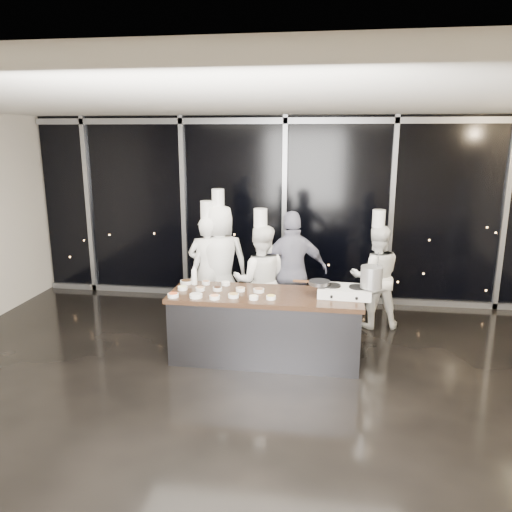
{
  "coord_description": "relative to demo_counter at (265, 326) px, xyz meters",
  "views": [
    {
      "loc": [
        0.78,
        -5.14,
        2.9
      ],
      "look_at": [
        -0.17,
        1.2,
        1.32
      ],
      "focal_mm": 35.0,
      "sensor_mm": 36.0,
      "label": 1
    }
  ],
  "objects": [
    {
      "name": "chef_left",
      "position": [
        -0.89,
        1.29,
        0.49
      ],
      "size": [
        1.07,
        0.91,
        2.09
      ],
      "rotation": [
        0.0,
        0.0,
        3.57
      ],
      "color": "white",
      "rests_on": "ground"
    },
    {
      "name": "chef_right",
      "position": [
        1.49,
        1.39,
        0.35
      ],
      "size": [
        0.85,
        0.71,
        1.81
      ],
      "rotation": [
        0.0,
        0.0,
        3.3
      ],
      "color": "white",
      "rests_on": "ground"
    },
    {
      "name": "ground",
      "position": [
        0.0,
        -0.9,
        -0.45
      ],
      "size": [
        9.0,
        9.0,
        0.0
      ],
      "primitive_type": "plane",
      "color": "black",
      "rests_on": "ground"
    },
    {
      "name": "frying_pan",
      "position": [
        0.67,
        0.05,
        0.61
      ],
      "size": [
        0.48,
        0.29,
        0.05
      ],
      "rotation": [
        0.0,
        0.0,
        -0.06
      ],
      "color": "slate",
      "rests_on": "stove"
    },
    {
      "name": "demo_counter",
      "position": [
        0.0,
        0.0,
        0.0
      ],
      "size": [
        2.46,
        0.86,
        0.9
      ],
      "color": "#353439",
      "rests_on": "ground"
    },
    {
      "name": "window_wall",
      "position": [
        0.0,
        2.53,
        1.14
      ],
      "size": [
        8.9,
        0.11,
        3.2
      ],
      "color": "black",
      "rests_on": "ground"
    },
    {
      "name": "guest",
      "position": [
        0.27,
        1.01,
        0.46
      ],
      "size": [
        1.16,
        0.79,
        1.82
      ],
      "rotation": [
        0.0,
        0.0,
        3.5
      ],
      "color": "#16153B",
      "rests_on": "ground"
    },
    {
      "name": "stove",
      "position": [
        1.0,
        0.05,
        0.51
      ],
      "size": [
        0.68,
        0.45,
        0.14
      ],
      "rotation": [
        0.0,
        0.0,
        -0.06
      ],
      "color": "silver",
      "rests_on": "demo_counter"
    },
    {
      "name": "stock_pot",
      "position": [
        1.32,
        0.02,
        0.72
      ],
      "size": [
        0.28,
        0.28,
        0.27
      ],
      "primitive_type": "cylinder",
      "rotation": [
        0.0,
        0.0,
        -0.06
      ],
      "color": "#A5A5A8",
      "rests_on": "stove"
    },
    {
      "name": "chef_far_left",
      "position": [
        -1.05,
        1.2,
        0.41
      ],
      "size": [
        0.62,
        0.42,
        1.92
      ],
      "rotation": [
        0.0,
        0.0,
        3.17
      ],
      "color": "white",
      "rests_on": "ground"
    },
    {
      "name": "room_shell",
      "position": [
        0.18,
        -0.9,
        1.79
      ],
      "size": [
        9.02,
        7.02,
        3.21
      ],
      "color": "beige",
      "rests_on": "ground"
    },
    {
      "name": "prep_bowls",
      "position": [
        -0.65,
        -0.04,
        0.47
      ],
      "size": [
        1.37,
        0.73,
        0.05
      ],
      "color": "white",
      "rests_on": "demo_counter"
    },
    {
      "name": "squeeze_bottle",
      "position": [
        -1.01,
        0.26,
        0.58
      ],
      "size": [
        0.07,
        0.07,
        0.27
      ],
      "color": "white",
      "rests_on": "demo_counter"
    },
    {
      "name": "chef_center",
      "position": [
        -0.18,
        0.8,
        0.38
      ],
      "size": [
        0.87,
        0.72,
        1.88
      ],
      "rotation": [
        0.0,
        0.0,
        3.27
      ],
      "color": "white",
      "rests_on": "ground"
    }
  ]
}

